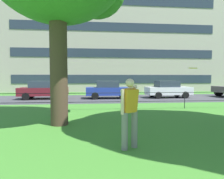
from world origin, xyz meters
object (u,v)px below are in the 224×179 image
(car_maroon_center, at_px, (43,90))
(apartment_building_background, at_px, (112,46))
(car_blue_far_left, at_px, (109,90))
(car_white_far_right, at_px, (168,89))
(person_thrower, at_px, (129,111))
(frisbee, at_px, (193,68))

(car_maroon_center, height_order, apartment_building_background, apartment_building_background)
(car_blue_far_left, xyz_separation_m, apartment_building_background, (1.63, 13.74, 6.02))
(car_maroon_center, xyz_separation_m, car_white_far_right, (11.02, 0.01, 0.00))
(car_white_far_right, bearing_deg, person_thrower, -115.72)
(frisbee, distance_m, car_maroon_center, 13.30)
(car_white_far_right, distance_m, apartment_building_background, 15.40)
(frisbee, bearing_deg, car_blue_far_left, 100.00)
(frisbee, height_order, car_white_far_right, frisbee)
(person_thrower, relative_size, frisbee, 5.63)
(frisbee, distance_m, apartment_building_background, 25.00)
(car_maroon_center, bearing_deg, car_blue_far_left, -0.81)
(car_maroon_center, height_order, car_blue_far_left, same)
(frisbee, bearing_deg, person_thrower, -150.33)
(car_maroon_center, distance_m, apartment_building_background, 16.58)
(person_thrower, distance_m, car_white_far_right, 13.61)
(apartment_building_background, bearing_deg, frisbee, -89.34)
(frisbee, xyz_separation_m, car_maroon_center, (-7.50, 10.90, -1.34))
(frisbee, height_order, apartment_building_background, apartment_building_background)
(frisbee, bearing_deg, apartment_building_background, 90.66)
(person_thrower, bearing_deg, car_blue_far_left, 87.73)
(car_blue_far_left, relative_size, apartment_building_background, 0.13)
(apartment_building_background, bearing_deg, car_maroon_center, -117.87)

